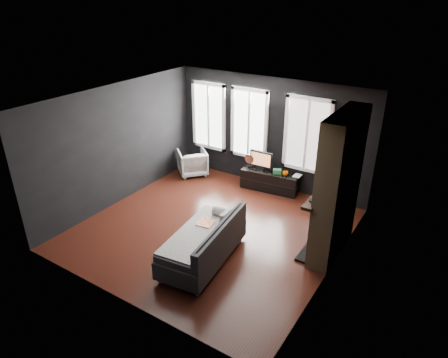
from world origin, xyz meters
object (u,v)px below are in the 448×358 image
Objects in this scene: mug at (285,173)px; book at (294,171)px; media_console at (270,181)px; monitor at (261,159)px; sofa at (203,240)px; armchair at (192,161)px; mantel_vase at (333,176)px.

book is at bearing 33.77° from mug.
book is (0.56, 0.11, 0.36)m from media_console.
book is (0.83, 0.11, -0.15)m from monitor.
mug is (0.14, 3.17, 0.13)m from sofa.
mug is (2.54, 0.29, 0.19)m from armchair.
monitor is at bearing 140.16° from armchair.
media_console is 2.37× the size of monitor.
book is at bearing 77.45° from sofa.
sofa is 3.24m from monitor.
monitor is 0.85m from book.
monitor is (-0.51, 3.18, 0.34)m from sofa.
mug is (0.66, -0.00, -0.20)m from monitor.
sofa reaches higher than book.
armchair is at bearing -171.55° from book.
mantel_vase is (1.61, 1.99, 0.90)m from sofa.
armchair is (-2.39, 2.89, -0.05)m from sofa.
mantel_vase is (1.85, -1.19, 1.07)m from media_console.
media_console is at bearing 179.28° from mug.
armchair reaches higher than media_console.
sofa is 3.18m from mug.
mug is at bearing -146.23° from book.
monitor reaches higher than media_console.
mug is at bearing 137.86° from armchair.
monitor is 3.23× the size of mantel_vase.
book reaches higher than media_console.
book is (0.18, 0.12, 0.05)m from mug.
media_console is 0.58m from monitor.
monitor is 0.69m from mug.
mug is 0.22m from book.
sofa is 1.37× the size of media_console.
mug is at bearing 80.41° from sofa.
monitor is at bearing 92.18° from sofa.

